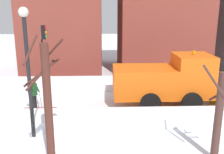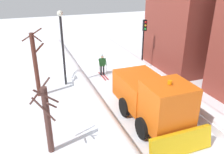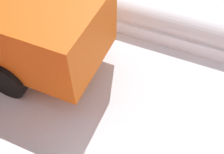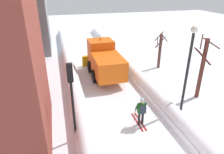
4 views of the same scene
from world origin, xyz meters
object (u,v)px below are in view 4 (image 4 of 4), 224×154
Objects in this scene: traffic_light_pole at (71,89)px; bare_tree_mid at (160,50)px; plow_truck at (104,60)px; street_lamp at (189,61)px; skier at (141,110)px; bare_tree_near at (202,68)px.

traffic_light_pole is 12.05m from bare_tree_mid.
street_lamp is (3.54, -6.62, 1.95)m from plow_truck.
skier is 0.51× the size of bare_tree_mid.
street_lamp is 1.55× the size of bare_tree_mid.
plow_truck is at bearing 92.98° from skier.
street_lamp reaches higher than skier.
street_lamp is at bearing -150.62° from bare_tree_near.
street_lamp is at bearing 12.80° from skier.
bare_tree_mid is at bearing 41.61° from traffic_light_pole.
traffic_light_pole reaches higher than skier.
skier is 5.64m from bare_tree_near.
plow_truck is at bearing -175.14° from bare_tree_mid.
plow_truck is 5.59m from bare_tree_mid.
skier is at bearing -167.20° from street_lamp.
bare_tree_mid reaches higher than skier.
plow_truck is 3.31× the size of skier.
traffic_light_pole is 7.01m from street_lamp.
skier is at bearing -123.53° from bare_tree_mid.
bare_tree_near reaches higher than traffic_light_pole.
bare_tree_near is at bearing -44.69° from plow_truck.
plow_truck is 1.70× the size of bare_tree_mid.
traffic_light_pole is at bearing -138.39° from bare_tree_mid.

